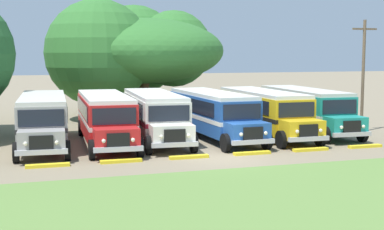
{
  "coord_description": "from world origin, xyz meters",
  "views": [
    {
      "loc": [
        -9.88,
        -25.37,
        5.21
      ],
      "look_at": [
        0.0,
        5.17,
        1.6
      ],
      "focal_mm": 51.66,
      "sensor_mm": 36.0,
      "label": 1
    }
  ],
  "objects_px": {
    "parked_bus_slot_0": "(43,118)",
    "parked_bus_slot_3": "(213,112)",
    "parked_bus_slot_2": "(155,114)",
    "parked_bus_slot_4": "(264,110)",
    "parked_bus_slot_5": "(306,108)",
    "broad_shade_tree": "(135,51)",
    "parked_bus_slot_1": "(105,116)",
    "utility_pole": "(363,72)"
  },
  "relations": [
    {
      "from": "parked_bus_slot_0",
      "to": "parked_bus_slot_3",
      "type": "height_order",
      "value": "same"
    },
    {
      "from": "parked_bus_slot_2",
      "to": "parked_bus_slot_4",
      "type": "bearing_deg",
      "value": 90.79
    },
    {
      "from": "parked_bus_slot_5",
      "to": "broad_shade_tree",
      "type": "bearing_deg",
      "value": -141.68
    },
    {
      "from": "parked_bus_slot_1",
      "to": "parked_bus_slot_0",
      "type": "bearing_deg",
      "value": -92.29
    },
    {
      "from": "parked_bus_slot_3",
      "to": "broad_shade_tree",
      "type": "distance_m",
      "value": 13.84
    },
    {
      "from": "utility_pole",
      "to": "parked_bus_slot_0",
      "type": "bearing_deg",
      "value": 177.71
    },
    {
      "from": "parked_bus_slot_5",
      "to": "utility_pole",
      "type": "height_order",
      "value": "utility_pole"
    },
    {
      "from": "parked_bus_slot_4",
      "to": "parked_bus_slot_0",
      "type": "bearing_deg",
      "value": -90.24
    },
    {
      "from": "parked_bus_slot_5",
      "to": "utility_pole",
      "type": "bearing_deg",
      "value": 73.33
    },
    {
      "from": "parked_bus_slot_3",
      "to": "parked_bus_slot_5",
      "type": "bearing_deg",
      "value": 94.75
    },
    {
      "from": "parked_bus_slot_5",
      "to": "utility_pole",
      "type": "xyz_separation_m",
      "value": [
        3.5,
        -1.23,
        2.36
      ]
    },
    {
      "from": "parked_bus_slot_1",
      "to": "parked_bus_slot_4",
      "type": "distance_m",
      "value": 10.12
    },
    {
      "from": "utility_pole",
      "to": "broad_shade_tree",
      "type": "bearing_deg",
      "value": 132.24
    },
    {
      "from": "parked_bus_slot_2",
      "to": "broad_shade_tree",
      "type": "height_order",
      "value": "broad_shade_tree"
    },
    {
      "from": "parked_bus_slot_0",
      "to": "broad_shade_tree",
      "type": "height_order",
      "value": "broad_shade_tree"
    },
    {
      "from": "utility_pole",
      "to": "parked_bus_slot_5",
      "type": "bearing_deg",
      "value": 160.62
    },
    {
      "from": "parked_bus_slot_0",
      "to": "parked_bus_slot_2",
      "type": "xyz_separation_m",
      "value": [
        6.51,
        0.12,
        0.0
      ]
    },
    {
      "from": "parked_bus_slot_2",
      "to": "parked_bus_slot_4",
      "type": "height_order",
      "value": "same"
    },
    {
      "from": "parked_bus_slot_0",
      "to": "parked_bus_slot_5",
      "type": "distance_m",
      "value": 16.95
    },
    {
      "from": "parked_bus_slot_5",
      "to": "broad_shade_tree",
      "type": "height_order",
      "value": "broad_shade_tree"
    },
    {
      "from": "parked_bus_slot_0",
      "to": "utility_pole",
      "type": "xyz_separation_m",
      "value": [
        20.44,
        -0.82,
        2.36
      ]
    },
    {
      "from": "parked_bus_slot_2",
      "to": "parked_bus_slot_3",
      "type": "bearing_deg",
      "value": 87.28
    },
    {
      "from": "broad_shade_tree",
      "to": "parked_bus_slot_3",
      "type": "bearing_deg",
      "value": -81.07
    },
    {
      "from": "parked_bus_slot_2",
      "to": "parked_bus_slot_4",
      "type": "distance_m",
      "value": 7.08
    },
    {
      "from": "parked_bus_slot_4",
      "to": "parked_bus_slot_5",
      "type": "height_order",
      "value": "same"
    },
    {
      "from": "parked_bus_slot_0",
      "to": "utility_pole",
      "type": "height_order",
      "value": "utility_pole"
    },
    {
      "from": "broad_shade_tree",
      "to": "utility_pole",
      "type": "distance_m",
      "value": 18.51
    },
    {
      "from": "parked_bus_slot_2",
      "to": "broad_shade_tree",
      "type": "distance_m",
      "value": 13.37
    },
    {
      "from": "broad_shade_tree",
      "to": "utility_pole",
      "type": "relative_size",
      "value": 1.96
    },
    {
      "from": "parked_bus_slot_5",
      "to": "parked_bus_slot_3",
      "type": "bearing_deg",
      "value": -81.31
    },
    {
      "from": "parked_bus_slot_1",
      "to": "parked_bus_slot_5",
      "type": "distance_m",
      "value": 13.5
    },
    {
      "from": "parked_bus_slot_1",
      "to": "parked_bus_slot_4",
      "type": "height_order",
      "value": "same"
    },
    {
      "from": "parked_bus_slot_3",
      "to": "utility_pole",
      "type": "distance_m",
      "value": 10.62
    },
    {
      "from": "parked_bus_slot_3",
      "to": "parked_bus_slot_1",
      "type": "bearing_deg",
      "value": -91.09
    },
    {
      "from": "parked_bus_slot_4",
      "to": "parked_bus_slot_1",
      "type": "bearing_deg",
      "value": -88.85
    },
    {
      "from": "parked_bus_slot_3",
      "to": "parked_bus_slot_4",
      "type": "xyz_separation_m",
      "value": [
        3.48,
        0.03,
        0.0
      ]
    },
    {
      "from": "parked_bus_slot_4",
      "to": "utility_pole",
      "type": "xyz_separation_m",
      "value": [
        6.86,
        -0.55,
        2.36
      ]
    },
    {
      "from": "parked_bus_slot_3",
      "to": "parked_bus_slot_2",
      "type": "bearing_deg",
      "value": -97.9
    },
    {
      "from": "parked_bus_slot_3",
      "to": "broad_shade_tree",
      "type": "height_order",
      "value": "broad_shade_tree"
    },
    {
      "from": "parked_bus_slot_1",
      "to": "broad_shade_tree",
      "type": "bearing_deg",
      "value": 163.75
    },
    {
      "from": "parked_bus_slot_1",
      "to": "parked_bus_slot_4",
      "type": "xyz_separation_m",
      "value": [
        10.12,
        0.05,
        0.0
      ]
    },
    {
      "from": "parked_bus_slot_0",
      "to": "parked_bus_slot_1",
      "type": "xyz_separation_m",
      "value": [
        3.46,
        -0.32,
        0.0
      ]
    }
  ]
}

